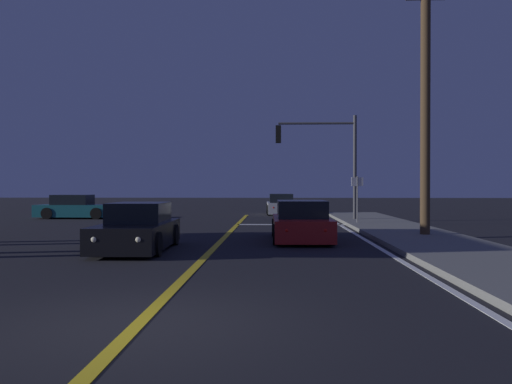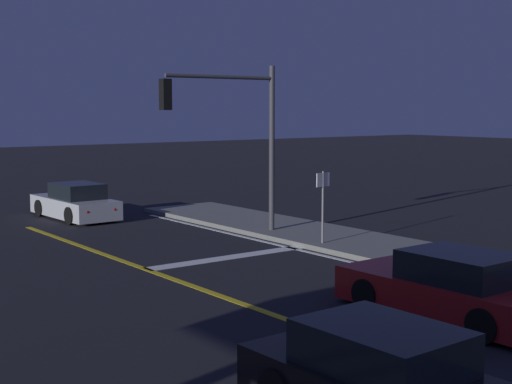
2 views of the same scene
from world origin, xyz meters
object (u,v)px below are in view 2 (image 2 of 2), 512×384
Objects in this scene: car_following_oncoming_silver at (75,203)px; car_mid_block_red at (451,289)px; street_sign_corner at (323,196)px; traffic_signal_near_right at (233,123)px.

car_mid_block_red is (0.50, -16.87, 0.00)m from car_following_oncoming_silver.
street_sign_corner is (2.92, 6.97, 0.95)m from car_mid_block_red.
car_following_oncoming_silver is 0.80× the size of traffic_signal_near_right.
traffic_signal_near_right is (2.19, -7.10, 3.07)m from car_following_oncoming_silver.
traffic_signal_near_right is at bearing 79.29° from car_mid_block_red.
traffic_signal_near_right reaches higher than street_sign_corner.
car_mid_block_red is at bearing -90.30° from car_following_oncoming_silver.
car_following_oncoming_silver is at bearing 109.05° from street_sign_corner.
traffic_signal_near_right reaches higher than car_following_oncoming_silver.
car_mid_block_red is at bearing 80.18° from traffic_signal_near_right.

